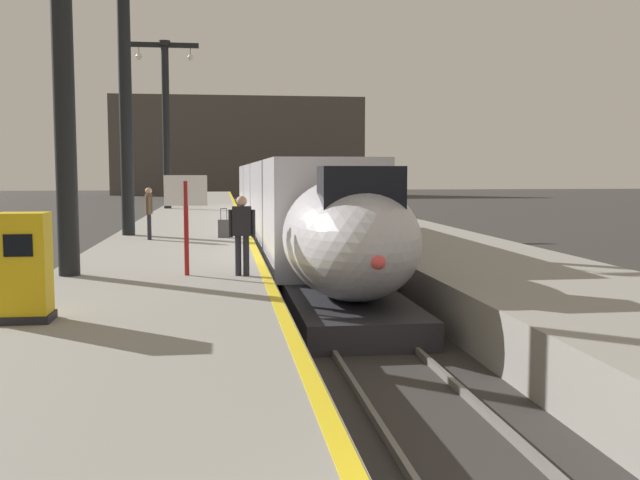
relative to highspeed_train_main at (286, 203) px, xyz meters
The scene contains 14 objects.
platform_left 4.98m from the highspeed_train_main, 148.01° to the right, with size 4.80×110.00×1.05m, color gray.
platform_right 4.98m from the highspeed_train_main, 31.99° to the right, with size 4.80×110.00×1.05m, color gray.
platform_left_safety_stripe 3.21m from the highspeed_train_main, 124.98° to the right, with size 0.20×107.80×0.01m, color yellow.
rail_main_left 2.03m from the highspeed_train_main, 163.62° to the left, with size 0.08×110.00×0.12m, color slate.
rail_main_right 2.03m from the highspeed_train_main, 16.38° to the left, with size 0.08×110.00×0.12m, color slate.
highspeed_train_main is the anchor object (origin of this frame).
station_column_far 8.82m from the highspeed_train_main, 142.31° to the right, with size 4.00×0.68×9.30m.
station_column_distant 16.36m from the highspeed_train_main, 112.28° to the left, with size 4.00×0.68×9.95m.
passenger_near_edge 8.16m from the highspeed_train_main, 127.88° to the right, with size 0.27×0.57×1.69m.
passenger_mid_platform 15.35m from the highspeed_train_main, 98.48° to the right, with size 0.56×0.28×1.69m.
rolling_suitcase 6.57m from the highspeed_train_main, 113.52° to the right, with size 0.40×0.22×0.98m.
ticket_machine_yellow 20.31m from the highspeed_train_main, 105.86° to the right, with size 0.76×0.62×1.60m.
departure_info_board 15.36m from the highspeed_train_main, 102.91° to the right, with size 0.90×0.10×2.12m.
terminus_back_wall 74.89m from the highspeed_train_main, 90.00° to the left, with size 36.00×2.00×14.00m, color #4C4742.
Camera 1 is at (-2.69, -3.29, 3.23)m, focal length 40.99 mm.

